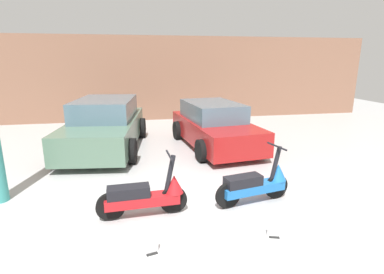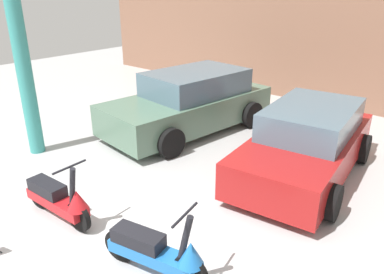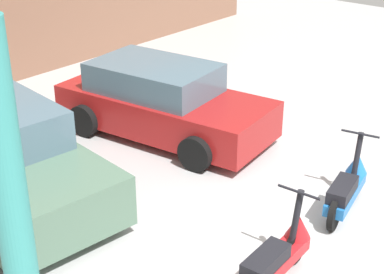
{
  "view_description": "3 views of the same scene",
  "coord_description": "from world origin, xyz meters",
  "px_view_note": "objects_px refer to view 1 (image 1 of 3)",
  "views": [
    {
      "loc": [
        -1.14,
        -4.49,
        2.65
      ],
      "look_at": [
        0.19,
        2.54,
        0.79
      ],
      "focal_mm": 28.0,
      "sensor_mm": 36.0,
      "label": 1
    },
    {
      "loc": [
        3.84,
        -2.19,
        3.53
      ],
      "look_at": [
        -0.18,
        2.53,
        0.96
      ],
      "focal_mm": 35.0,
      "sensor_mm": 36.0,
      "label": 2
    },
    {
      "loc": [
        -6.13,
        -2.67,
        4.71
      ],
      "look_at": [
        0.1,
        2.63,
        0.85
      ],
      "focal_mm": 55.0,
      "sensor_mm": 36.0,
      "label": 3
    }
  ],
  "objects_px": {
    "placard_near_left_scooter": "(151,246)",
    "car_rear_center": "(214,126)",
    "scooter_front_right": "(256,183)",
    "car_rear_left": "(105,125)",
    "placard_near_right_scooter": "(274,230)",
    "scooter_front_left": "(146,195)"
  },
  "relations": [
    {
      "from": "placard_near_left_scooter",
      "to": "car_rear_center",
      "type": "bearing_deg",
      "value": 66.15
    },
    {
      "from": "car_rear_center",
      "to": "scooter_front_left",
      "type": "bearing_deg",
      "value": -36.31
    },
    {
      "from": "scooter_front_right",
      "to": "car_rear_center",
      "type": "xyz_separation_m",
      "value": [
        0.19,
        3.87,
        0.27
      ]
    },
    {
      "from": "scooter_front_left",
      "to": "placard_near_right_scooter",
      "type": "bearing_deg",
      "value": -31.18
    },
    {
      "from": "car_rear_left",
      "to": "placard_near_right_scooter",
      "type": "bearing_deg",
      "value": 35.59
    },
    {
      "from": "car_rear_left",
      "to": "placard_near_right_scooter",
      "type": "relative_size",
      "value": 17.69
    },
    {
      "from": "car_rear_left",
      "to": "placard_near_left_scooter",
      "type": "relative_size",
      "value": 17.69
    },
    {
      "from": "placard_near_left_scooter",
      "to": "scooter_front_right",
      "type": "bearing_deg",
      "value": 30.39
    },
    {
      "from": "placard_near_left_scooter",
      "to": "car_rear_left",
      "type": "bearing_deg",
      "value": 100.98
    },
    {
      "from": "scooter_front_left",
      "to": "placard_near_right_scooter",
      "type": "xyz_separation_m",
      "value": [
        1.9,
        -1.01,
        -0.27
      ]
    },
    {
      "from": "placard_near_right_scooter",
      "to": "scooter_front_left",
      "type": "bearing_deg",
      "value": 151.91
    },
    {
      "from": "car_rear_left",
      "to": "placard_near_left_scooter",
      "type": "bearing_deg",
      "value": 17.93
    },
    {
      "from": "placard_near_right_scooter",
      "to": "scooter_front_right",
      "type": "bearing_deg",
      "value": 81.69
    },
    {
      "from": "scooter_front_right",
      "to": "placard_near_right_scooter",
      "type": "relative_size",
      "value": 5.91
    },
    {
      "from": "scooter_front_left",
      "to": "car_rear_left",
      "type": "bearing_deg",
      "value": 100.34
    },
    {
      "from": "placard_near_right_scooter",
      "to": "car_rear_center",
      "type": "bearing_deg",
      "value": 85.89
    },
    {
      "from": "car_rear_center",
      "to": "placard_near_right_scooter",
      "type": "height_order",
      "value": "car_rear_center"
    },
    {
      "from": "scooter_front_left",
      "to": "car_rear_center",
      "type": "xyz_separation_m",
      "value": [
        2.26,
        4.01,
        0.26
      ]
    },
    {
      "from": "scooter_front_left",
      "to": "placard_near_right_scooter",
      "type": "distance_m",
      "value": 2.17
    },
    {
      "from": "scooter_front_left",
      "to": "car_rear_left",
      "type": "xyz_separation_m",
      "value": [
        -1.04,
        4.37,
        0.33
      ]
    },
    {
      "from": "scooter_front_right",
      "to": "car_rear_left",
      "type": "xyz_separation_m",
      "value": [
        -3.11,
        4.24,
        0.33
      ]
    },
    {
      "from": "scooter_front_left",
      "to": "car_rear_center",
      "type": "relative_size",
      "value": 0.37
    }
  ]
}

